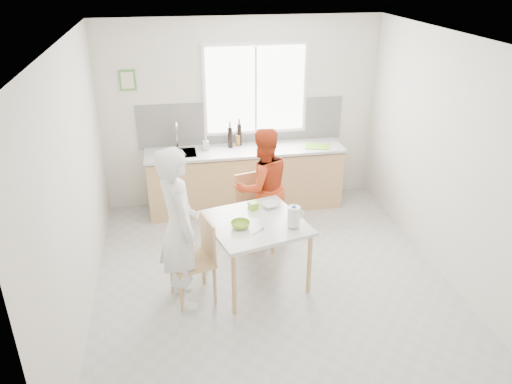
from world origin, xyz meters
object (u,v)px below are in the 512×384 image
chair_left (198,256)px  person_white (179,229)px  chair_far (254,206)px  bowl_green (240,225)px  dining_table (255,228)px  milk_jug (294,216)px  wine_bottle_b (230,137)px  bowl_white (270,205)px  person_red (263,187)px  wine_bottle_a (239,134)px

chair_left → person_white: 0.41m
chair_far → bowl_green: (-0.32, -0.98, 0.30)m
dining_table → person_white: size_ratio=0.69×
milk_jug → wine_bottle_b: (-0.39, 2.19, 0.16)m
person_white → bowl_white: (1.06, 0.53, -0.09)m
person_red → wine_bottle_b: size_ratio=5.16×
dining_table → bowl_white: (0.23, 0.32, 0.10)m
wine_bottle_b → person_red: bearing=-77.1°
person_white → bowl_white: size_ratio=9.20×
person_red → dining_table: bearing=59.7°
bowl_white → chair_left: bearing=-151.3°
chair_left → person_red: size_ratio=0.61×
person_white → bowl_white: bearing=-77.8°
chair_far → bowl_green: 1.07m
person_red → wine_bottle_a: person_red is taller
milk_jug → wine_bottle_a: 2.28m
bowl_green → bowl_white: 0.58m
chair_left → chair_far: chair_left is taller
bowl_green → bowl_white: size_ratio=1.08×
dining_table → person_white: 0.88m
dining_table → wine_bottle_b: 2.03m
chair_far → bowl_green: chair_far is taller
wine_bottle_a → milk_jug: bearing=-83.7°
person_red → bowl_green: (-0.43, -0.97, 0.04)m
dining_table → milk_jug: milk_jug is taller
dining_table → wine_bottle_a: 2.11m
bowl_green → dining_table: bearing=28.4°
person_white → bowl_green: size_ratio=8.54×
person_white → wine_bottle_b: (0.82, 2.21, 0.18)m
wine_bottle_b → person_white: bearing=-110.4°
wine_bottle_a → wine_bottle_b: 0.16m
chair_far → person_red: (0.11, -0.01, 0.26)m
chair_left → chair_far: size_ratio=1.01×
bowl_green → wine_bottle_a: size_ratio=0.65×
chair_left → dining_table: bearing=90.0°
dining_table → bowl_green: size_ratio=5.89×
bowl_green → milk_jug: (0.56, -0.09, 0.10)m
person_white → wine_bottle_b: size_ratio=5.93×
wine_bottle_b → dining_table: bearing=-89.8°
person_red → wine_bottle_b: 1.19m
person_white → wine_bottle_b: bearing=-34.8°
dining_table → bowl_white: size_ratio=6.35×
chair_left → person_red: 1.41m
chair_far → wine_bottle_b: (-0.14, 1.12, 0.56)m
bowl_green → bowl_white: bearing=45.3°
person_white → wine_bottle_a: 2.49m
chair_left → bowl_green: (0.48, 0.07, 0.29)m
chair_far → person_red: size_ratio=0.60×
person_white → person_red: bearing=-59.2°
person_white → bowl_green: person_white is taller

